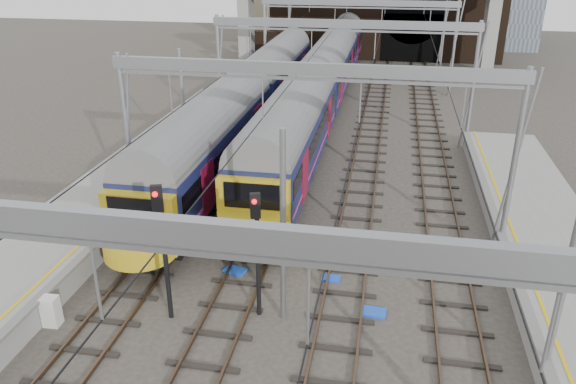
% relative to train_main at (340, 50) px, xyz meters
% --- Properties ---
extents(ground, '(160.00, 160.00, 0.00)m').
position_rel_train_main_xyz_m(ground, '(2.00, -41.46, -2.66)').
color(ground, '#38332D').
rests_on(ground, ground).
extents(platform_left, '(4.32, 55.00, 1.12)m').
position_rel_train_main_xyz_m(platform_left, '(-8.18, -38.96, -2.11)').
color(platform_left, gray).
rests_on(platform_left, ground).
extents(tracks, '(14.40, 80.00, 0.22)m').
position_rel_train_main_xyz_m(tracks, '(2.00, -26.46, -2.64)').
color(tracks, '#4C3828').
rests_on(tracks, ground).
extents(overhead_line, '(16.80, 80.00, 8.00)m').
position_rel_train_main_xyz_m(overhead_line, '(2.00, -19.97, 3.90)').
color(overhead_line, gray).
rests_on(overhead_line, ground).
extents(retaining_wall, '(28.00, 2.75, 9.00)m').
position_rel_train_main_xyz_m(retaining_wall, '(3.40, 10.47, 1.67)').
color(retaining_wall, black).
rests_on(retaining_wall, ground).
extents(train_main, '(3.09, 71.43, 5.22)m').
position_rel_train_main_xyz_m(train_main, '(0.00, 0.00, 0.00)').
color(train_main, black).
rests_on(train_main, ground).
extents(train_second, '(3.05, 35.22, 5.16)m').
position_rel_train_main_xyz_m(train_second, '(-4.00, -20.20, -0.03)').
color(train_second, black).
rests_on(train_second, ground).
extents(signal_near_left, '(0.40, 0.48, 5.17)m').
position_rel_train_main_xyz_m(signal_near_left, '(-1.93, -40.21, 0.57)').
color(signal_near_left, black).
rests_on(signal_near_left, ground).
extents(signal_near_centre, '(0.38, 0.47, 4.82)m').
position_rel_train_main_xyz_m(signal_near_centre, '(1.11, -39.48, 0.38)').
color(signal_near_centre, black).
rests_on(signal_near_centre, ground).
extents(relay_cabinet, '(0.57, 0.48, 1.12)m').
position_rel_train_main_xyz_m(relay_cabinet, '(-5.80, -41.31, -2.11)').
color(relay_cabinet, silver).
rests_on(relay_cabinet, ground).
extents(equip_cover_a, '(0.76, 0.56, 0.09)m').
position_rel_train_main_xyz_m(equip_cover_a, '(3.39, -36.68, -2.62)').
color(equip_cover_a, blue).
rests_on(equip_cover_a, ground).
extents(equip_cover_b, '(0.98, 0.81, 0.10)m').
position_rel_train_main_xyz_m(equip_cover_b, '(-0.50, -36.83, -2.61)').
color(equip_cover_b, blue).
rests_on(equip_cover_b, ground).
extents(equip_cover_c, '(0.90, 0.67, 0.10)m').
position_rel_train_main_xyz_m(equip_cover_c, '(5.16, -38.64, -2.61)').
color(equip_cover_c, blue).
rests_on(equip_cover_c, ground).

